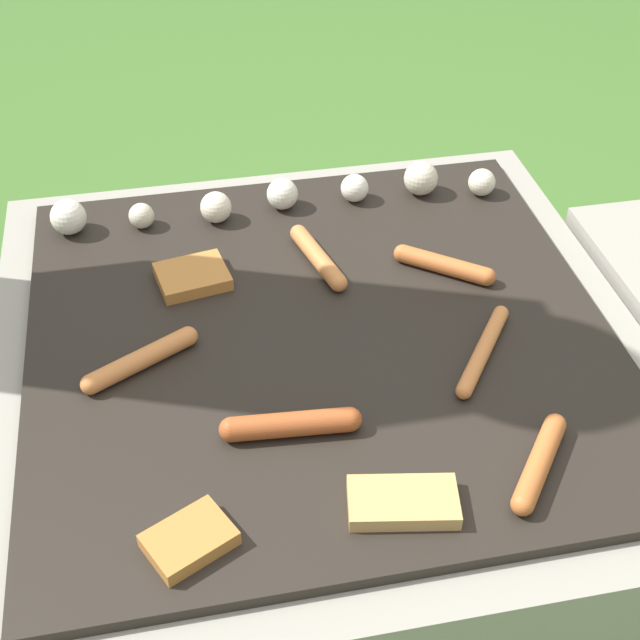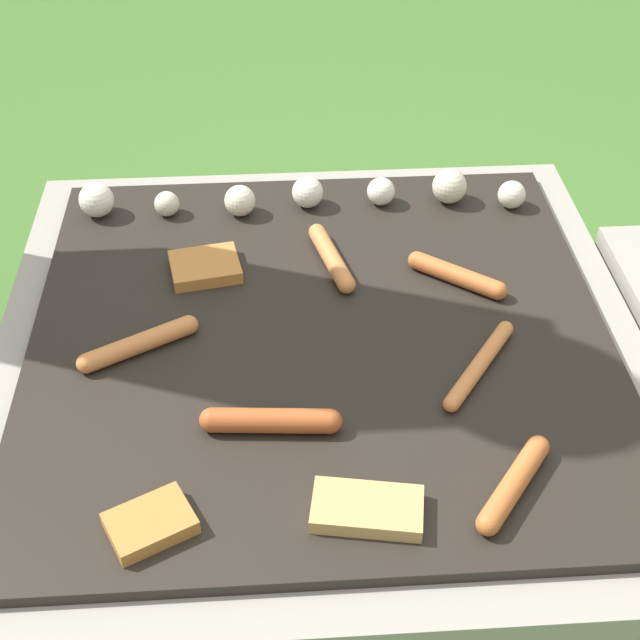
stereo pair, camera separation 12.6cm
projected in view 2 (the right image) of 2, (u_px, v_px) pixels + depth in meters
name	position (u px, v px, depth m)	size (l,w,h in m)	color
ground_plane	(320.00, 507.00, 1.54)	(14.00, 14.00, 0.00)	#3D6628
grill	(320.00, 428.00, 1.41)	(0.94, 0.94, 0.40)	gray
sausage_back_center	(271.00, 421.00, 1.12)	(0.18, 0.04, 0.03)	#A34C23
sausage_mid_left	(514.00, 484.00, 1.05)	(0.11, 0.14, 0.03)	#B7602D
sausage_front_left	(331.00, 257.00, 1.39)	(0.06, 0.17, 0.03)	#C6753D
sausage_back_right	(139.00, 344.00, 1.24)	(0.16, 0.10, 0.03)	#C6753D
sausage_front_right	(480.00, 365.00, 1.21)	(0.13, 0.16, 0.02)	#C6753D
sausage_front_center	(457.00, 275.00, 1.36)	(0.14, 0.11, 0.03)	#B7602D
bread_slice_center	(205.00, 267.00, 1.38)	(0.12, 0.10, 0.02)	#B27033
bread_slice_left	(367.00, 509.00, 1.02)	(0.14, 0.09, 0.02)	tan
bread_slice_right	(150.00, 523.00, 1.01)	(0.11, 0.10, 0.02)	#B27033
mushroom_row	(305.00, 195.00, 1.51)	(0.75, 0.08, 0.06)	silver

